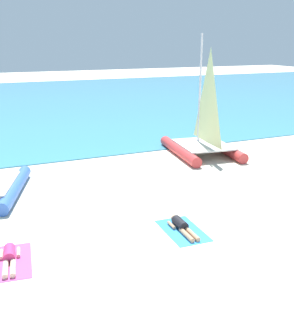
{
  "coord_description": "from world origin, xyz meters",
  "views": [
    {
      "loc": [
        -5.57,
        -7.81,
        5.58
      ],
      "look_at": [
        0.0,
        4.91,
        1.2
      ],
      "focal_mm": 43.57,
      "sensor_mm": 36.0,
      "label": 1
    }
  ],
  "objects": [
    {
      "name": "sailboat_red",
      "position": [
        5.01,
        9.37,
        0.88
      ],
      "size": [
        3.42,
        4.84,
        5.88
      ],
      "rotation": [
        0.0,
        0.0,
        -0.13
      ],
      "color": "#CC3838",
      "rests_on": "ground"
    },
    {
      "name": "towel_left",
      "position": [
        -5.08,
        2.3,
        0.01
      ],
      "size": [
        1.32,
        2.02,
        0.01
      ],
      "primitive_type": "cube",
      "rotation": [
        0.0,
        0.0,
        -0.12
      ],
      "color": "#D84C99",
      "rests_on": "ground"
    },
    {
      "name": "towel_right",
      "position": [
        -0.03,
        2.11,
        0.01
      ],
      "size": [
        1.18,
        1.94,
        0.01
      ],
      "primitive_type": "cube",
      "rotation": [
        0.0,
        0.0,
        -0.04
      ],
      "color": "#338CD8",
      "rests_on": "ground"
    },
    {
      "name": "sunbather_left",
      "position": [
        -5.07,
        2.36,
        0.13
      ],
      "size": [
        0.6,
        1.57,
        0.3
      ],
      "rotation": [
        0.0,
        0.0,
        -0.12
      ],
      "color": "#D83372",
      "rests_on": "towel_left"
    },
    {
      "name": "ground_plane",
      "position": [
        0.0,
        10.0,
        0.0
      ],
      "size": [
        120.0,
        120.0,
        0.0
      ],
      "primitive_type": "plane",
      "color": "beige"
    },
    {
      "name": "ocean_water",
      "position": [
        0.0,
        30.92,
        0.03
      ],
      "size": [
        120.0,
        40.0,
        0.05
      ],
      "primitive_type": "cube",
      "color": "teal",
      "rests_on": "ground"
    },
    {
      "name": "sunbather_right",
      "position": [
        -0.03,
        2.17,
        0.13
      ],
      "size": [
        0.56,
        1.56,
        0.3
      ],
      "rotation": [
        0.0,
        0.0,
        -0.04
      ],
      "color": "black",
      "rests_on": "towel_right"
    }
  ]
}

